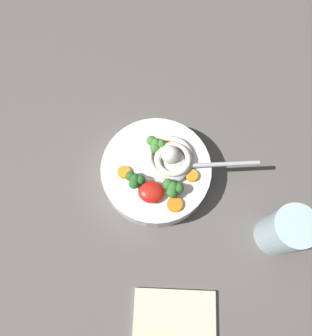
{
  "coord_description": "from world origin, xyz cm",
  "views": [
    {
      "loc": [
        2.51,
        -21.54,
        66.26
      ],
      "look_at": [
        -0.71,
        -2.2,
        8.9
      ],
      "focal_mm": 36.05,
      "sensor_mm": 36.0,
      "label": 1
    }
  ],
  "objects_px": {
    "drinking_glass": "(284,231)",
    "soup_bowl": "(156,172)",
    "noodle_pile": "(171,158)",
    "folded_napkin": "(174,322)",
    "soup_spoon": "(183,165)"
  },
  "relations": [
    {
      "from": "drinking_glass",
      "to": "soup_bowl",
      "type": "bearing_deg",
      "value": 161.25
    },
    {
      "from": "noodle_pile",
      "to": "drinking_glass",
      "type": "distance_m",
      "value": 0.23
    },
    {
      "from": "folded_napkin",
      "to": "noodle_pile",
      "type": "bearing_deg",
      "value": 100.44
    },
    {
      "from": "noodle_pile",
      "to": "folded_napkin",
      "type": "bearing_deg",
      "value": -79.56
    },
    {
      "from": "soup_bowl",
      "to": "folded_napkin",
      "type": "height_order",
      "value": "soup_bowl"
    },
    {
      "from": "soup_spoon",
      "to": "folded_napkin",
      "type": "xyz_separation_m",
      "value": [
        0.02,
        -0.26,
        -0.05
      ]
    },
    {
      "from": "soup_bowl",
      "to": "drinking_glass",
      "type": "relative_size",
      "value": 1.78
    },
    {
      "from": "noodle_pile",
      "to": "soup_spoon",
      "type": "distance_m",
      "value": 0.03
    },
    {
      "from": "soup_bowl",
      "to": "drinking_glass",
      "type": "bearing_deg",
      "value": -18.75
    },
    {
      "from": "soup_bowl",
      "to": "soup_spoon",
      "type": "xyz_separation_m",
      "value": [
        0.05,
        0.01,
        0.03
      ]
    },
    {
      "from": "soup_bowl",
      "to": "folded_napkin",
      "type": "xyz_separation_m",
      "value": [
        0.07,
        -0.25,
        -0.02
      ]
    },
    {
      "from": "soup_bowl",
      "to": "drinking_glass",
      "type": "height_order",
      "value": "drinking_glass"
    },
    {
      "from": "soup_bowl",
      "to": "folded_napkin",
      "type": "relative_size",
      "value": 1.46
    },
    {
      "from": "drinking_glass",
      "to": "soup_spoon",
      "type": "bearing_deg",
      "value": 154.06
    },
    {
      "from": "soup_spoon",
      "to": "folded_napkin",
      "type": "bearing_deg",
      "value": -96.75
    }
  ]
}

